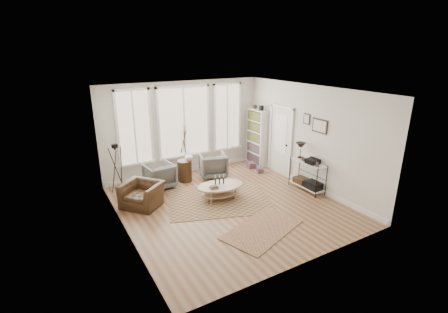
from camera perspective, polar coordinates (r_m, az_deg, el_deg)
room at (r=7.91m, az=0.96°, el=0.90°), size 5.50×5.54×2.90m
bay_window at (r=10.17m, az=-7.01°, el=5.80°), size 4.14×0.12×2.24m
door at (r=10.31m, az=9.92°, el=3.05°), size 0.09×1.06×2.22m
bookcase at (r=11.09m, az=5.80°, el=3.42°), size 0.31×0.85×2.06m
low_shelf at (r=9.36m, az=14.45°, el=-2.80°), size 0.38×1.08×1.30m
wall_art at (r=9.13m, az=15.91°, el=5.51°), size 0.04×0.88×0.44m
rug_main at (r=8.66m, az=-0.89°, el=-7.60°), size 3.15×2.75×0.01m
rug_runner at (r=7.40m, az=6.75°, el=-12.58°), size 2.09×1.59×0.01m
coffee_table at (r=8.60m, az=-0.67°, el=-5.59°), size 1.32×0.92×0.58m
armchair_left at (r=9.48m, az=-11.27°, el=-3.32°), size 0.82×0.84×0.71m
armchair_right at (r=10.07m, az=-1.94°, el=-1.54°), size 0.98×1.00×0.74m
side_table at (r=9.65m, az=-7.04°, el=0.54°), size 0.43×0.43×1.80m
vase at (r=9.70m, az=-6.19°, el=0.02°), size 0.23×0.23×0.24m
accent_chair at (r=8.50m, az=-14.23°, el=-6.49°), size 1.26×1.25×0.62m
tripod_camera at (r=9.32m, az=-18.24°, el=-2.39°), size 0.49×0.49×1.39m
book_stack_near at (r=10.93m, az=4.79°, el=-1.50°), size 0.30×0.35×0.19m
book_stack_far at (r=10.55m, az=6.35°, el=-2.39°), size 0.26×0.29×0.15m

